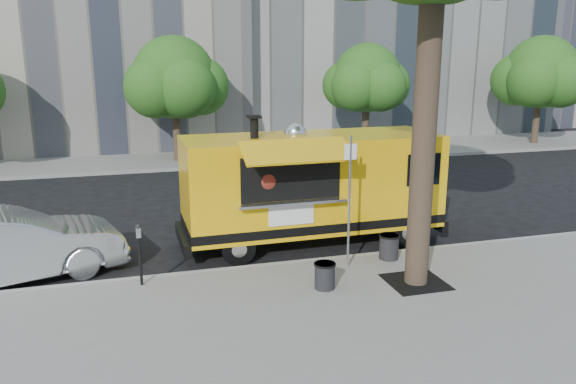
% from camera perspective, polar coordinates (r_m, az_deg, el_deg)
% --- Properties ---
extents(ground, '(120.00, 120.00, 0.00)m').
position_cam_1_polar(ground, '(13.97, -2.29, -6.51)').
color(ground, black).
rests_on(ground, ground).
extents(sidewalk, '(60.00, 6.00, 0.15)m').
position_cam_1_polar(sidewalk, '(10.42, 3.04, -13.54)').
color(sidewalk, gray).
rests_on(sidewalk, ground).
extents(curb, '(60.00, 0.14, 0.16)m').
position_cam_1_polar(curb, '(13.10, -1.33, -7.58)').
color(curb, '#999993').
rests_on(curb, ground).
extents(far_sidewalk, '(60.00, 5.00, 0.15)m').
position_cam_1_polar(far_sidewalk, '(26.84, -9.10, 3.46)').
color(far_sidewalk, gray).
rests_on(far_sidewalk, ground).
extents(building_right, '(16.00, 12.00, 16.00)m').
position_cam_1_polar(building_right, '(49.50, 27.22, 16.09)').
color(building_right, '#A89C8C').
rests_on(building_right, ground).
extents(tree_well, '(1.20, 1.20, 0.02)m').
position_cam_1_polar(tree_well, '(12.36, 12.83, -8.90)').
color(tree_well, black).
rests_on(tree_well, sidewalk).
extents(far_tree_b, '(3.60, 3.60, 5.50)m').
position_cam_1_polar(far_tree_b, '(25.54, -11.48, 11.32)').
color(far_tree_b, '#33261C').
rests_on(far_tree_b, far_sidewalk).
extents(far_tree_c, '(3.24, 3.24, 5.21)m').
position_cam_1_polar(far_tree_c, '(27.48, 8.02, 11.39)').
color(far_tree_c, '#33261C').
rests_on(far_tree_c, far_sidewalk).
extents(far_tree_d, '(3.78, 3.78, 5.64)m').
position_cam_1_polar(far_tree_d, '(32.94, 24.33, 11.02)').
color(far_tree_d, '#33261C').
rests_on(far_tree_d, far_sidewalk).
extents(sign_post, '(0.28, 0.06, 3.00)m').
position_cam_1_polar(sign_post, '(12.46, 6.26, -0.22)').
color(sign_post, silver).
rests_on(sign_post, sidewalk).
extents(parking_meter, '(0.11, 0.11, 1.33)m').
position_cam_1_polar(parking_meter, '(12.03, -14.86, -5.45)').
color(parking_meter, black).
rests_on(parking_meter, sidewalk).
extents(food_truck, '(6.89, 3.25, 3.39)m').
position_cam_1_polar(food_truck, '(14.39, 2.38, 0.72)').
color(food_truck, yellow).
rests_on(food_truck, ground).
extents(sedan, '(5.14, 2.98, 1.60)m').
position_cam_1_polar(sedan, '(13.65, -26.63, -4.98)').
color(sedan, silver).
rests_on(sedan, ground).
extents(trash_bin_left, '(0.46, 0.46, 0.55)m').
position_cam_1_polar(trash_bin_left, '(11.69, 3.75, -8.39)').
color(trash_bin_left, black).
rests_on(trash_bin_left, sidewalk).
extents(trash_bin_right, '(0.49, 0.49, 0.59)m').
position_cam_1_polar(trash_bin_right, '(13.47, 10.22, -5.42)').
color(trash_bin_right, black).
rests_on(trash_bin_right, sidewalk).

